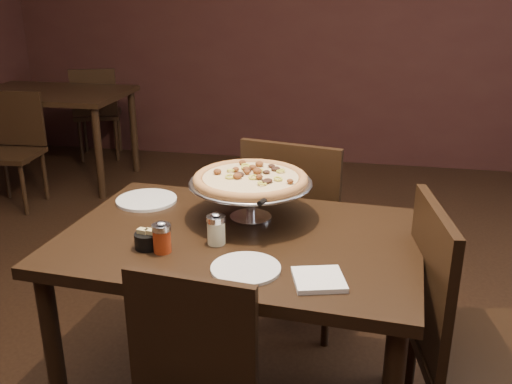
# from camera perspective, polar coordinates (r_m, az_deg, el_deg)

# --- Properties ---
(room) EXTENTS (6.04, 7.04, 2.84)m
(room) POSITION_cam_1_polar(r_m,az_deg,el_deg) (1.95, 0.25, 12.60)
(room) COLOR black
(room) RESTS_ON ground
(dining_table) EXTENTS (1.34, 0.94, 0.80)m
(dining_table) POSITION_cam_1_polar(r_m,az_deg,el_deg) (2.11, -1.60, -6.98)
(dining_table) COLOR black
(dining_table) RESTS_ON ground
(background_table) EXTENTS (1.26, 0.84, 0.79)m
(background_table) POSITION_cam_1_polar(r_m,az_deg,el_deg) (5.19, -19.74, 8.35)
(background_table) COLOR black
(background_table) RESTS_ON ground
(pizza_stand) EXTENTS (0.47, 0.47, 0.19)m
(pizza_stand) POSITION_cam_1_polar(r_m,az_deg,el_deg) (2.15, -0.55, 1.24)
(pizza_stand) COLOR silver
(pizza_stand) RESTS_ON dining_table
(parmesan_shaker) EXTENTS (0.07, 0.07, 0.12)m
(parmesan_shaker) POSITION_cam_1_polar(r_m,az_deg,el_deg) (1.99, -4.00, -3.71)
(parmesan_shaker) COLOR #F0EFBB
(parmesan_shaker) RESTS_ON dining_table
(pepper_flake_shaker) EXTENTS (0.06, 0.06, 0.11)m
(pepper_flake_shaker) POSITION_cam_1_polar(r_m,az_deg,el_deg) (1.95, -9.40, -4.51)
(pepper_flake_shaker) COLOR maroon
(pepper_flake_shaker) RESTS_ON dining_table
(packet_caddy) EXTENTS (0.09, 0.09, 0.07)m
(packet_caddy) POSITION_cam_1_polar(r_m,az_deg,el_deg) (2.00, -10.82, -4.71)
(packet_caddy) COLOR black
(packet_caddy) RESTS_ON dining_table
(napkin_stack) EXTENTS (0.19, 0.19, 0.02)m
(napkin_stack) POSITION_cam_1_polar(r_m,az_deg,el_deg) (1.77, 6.30, -8.69)
(napkin_stack) COLOR white
(napkin_stack) RESTS_ON dining_table
(plate_left) EXTENTS (0.25, 0.25, 0.01)m
(plate_left) POSITION_cam_1_polar(r_m,az_deg,el_deg) (2.42, -10.88, -0.80)
(plate_left) COLOR white
(plate_left) RESTS_ON dining_table
(plate_near) EXTENTS (0.22, 0.22, 0.01)m
(plate_near) POSITION_cam_1_polar(r_m,az_deg,el_deg) (1.83, -1.04, -7.66)
(plate_near) COLOR white
(plate_near) RESTS_ON dining_table
(serving_spatula) EXTENTS (0.14, 0.14, 0.02)m
(serving_spatula) POSITION_cam_1_polar(r_m,az_deg,el_deg) (1.98, 1.05, -0.73)
(serving_spatula) COLOR silver
(serving_spatula) RESTS_ON pizza_stand
(chair_far) EXTENTS (0.55, 0.55, 1.00)m
(chair_far) POSITION_cam_1_polar(r_m,az_deg,el_deg) (2.76, 4.20, -3.59)
(chair_far) COLOR black
(chair_far) RESTS_ON ground
(chair_side) EXTENTS (0.53, 0.53, 0.99)m
(chair_side) POSITION_cam_1_polar(r_m,az_deg,el_deg) (2.12, 19.93, -13.02)
(chair_side) COLOR black
(chair_side) RESTS_ON ground
(bg_chair_far) EXTENTS (0.53, 0.53, 0.89)m
(bg_chair_far) POSITION_cam_1_polar(r_m,az_deg,el_deg) (5.77, -15.62, 7.92)
(bg_chair_far) COLOR black
(bg_chair_far) RESTS_ON ground
(bg_chair_near) EXTENTS (0.43, 0.43, 0.87)m
(bg_chair_near) POSITION_cam_1_polar(r_m,az_deg,el_deg) (4.78, -23.05, 4.36)
(bg_chair_near) COLOR black
(bg_chair_near) RESTS_ON ground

